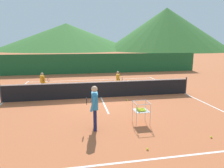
{
  "coord_description": "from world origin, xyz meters",
  "views": [
    {
      "loc": [
        -1.38,
        -11.1,
        3.21
      ],
      "look_at": [
        0.52,
        -0.76,
        0.96
      ],
      "focal_mm": 31.39,
      "sensor_mm": 36.0,
      "label": 1
    }
  ],
  "objects": [
    {
      "name": "tennis_ball_0",
      "position": [
        3.08,
        -5.65,
        0.03
      ],
      "size": [
        0.07,
        0.07,
        0.07
      ],
      "primitive_type": "sphere",
      "color": "yellow",
      "rests_on": "ground"
    },
    {
      "name": "line_baseline_near",
      "position": [
        0.0,
        -6.47,
        0.0
      ],
      "size": [
        10.77,
        0.08,
        0.01
      ],
      "primitive_type": "cube",
      "color": "white",
      "rests_on": "ground"
    },
    {
      "name": "line_baseline_far",
      "position": [
        0.0,
        5.68,
        0.0
      ],
      "size": [
        10.77,
        0.08,
        0.01
      ],
      "primitive_type": "cube",
      "color": "white",
      "rests_on": "ground"
    },
    {
      "name": "hill_0",
      "position": [
        34.94,
        65.77,
        8.36
      ],
      "size": [
        49.27,
        49.27,
        16.72
      ],
      "primitive_type": "cone",
      "color": "#38702D",
      "rests_on": "ground"
    },
    {
      "name": "instructor",
      "position": [
        -0.77,
        -4.22,
        1.0
      ],
      "size": [
        0.43,
        0.78,
        1.66
      ],
      "color": "#191E4C",
      "rests_on": "ground"
    },
    {
      "name": "line_sideline_west",
      "position": [
        -5.39,
        0.0,
        0.0
      ],
      "size": [
        0.08,
        12.15,
        0.01
      ],
      "primitive_type": "cube",
      "color": "white",
      "rests_on": "ground"
    },
    {
      "name": "student_0",
      "position": [
        -3.54,
        1.89,
        0.79
      ],
      "size": [
        0.62,
        0.54,
        1.31
      ],
      "color": "black",
      "rests_on": "ground"
    },
    {
      "name": "student_1",
      "position": [
        1.32,
        1.39,
        0.8
      ],
      "size": [
        0.42,
        0.71,
        1.34
      ],
      "color": "navy",
      "rests_on": "ground"
    },
    {
      "name": "ball_cart",
      "position": [
        1.08,
        -4.05,
        0.59
      ],
      "size": [
        0.58,
        0.58,
        0.9
      ],
      "color": "#B7B7BC",
      "rests_on": "ground"
    },
    {
      "name": "windscreen_fence",
      "position": [
        0.0,
        9.38,
        1.02
      ],
      "size": [
        23.7,
        0.08,
        2.05
      ],
      "primitive_type": "cube",
      "color": "#1E5B2D",
      "rests_on": "ground"
    },
    {
      "name": "line_sideline_east",
      "position": [
        5.39,
        0.0,
        0.0
      ],
      "size": [
        0.08,
        12.15,
        0.01
      ],
      "primitive_type": "cube",
      "color": "white",
      "rests_on": "ground"
    },
    {
      "name": "tennis_ball_1",
      "position": [
        0.66,
        -5.99,
        0.03
      ],
      "size": [
        0.07,
        0.07,
        0.07
      ],
      "primitive_type": "sphere",
      "color": "yellow",
      "rests_on": "ground"
    },
    {
      "name": "tennis_net",
      "position": [
        0.0,
        0.0,
        0.5
      ],
      "size": [
        10.97,
        0.08,
        1.05
      ],
      "color": "#333338",
      "rests_on": "ground"
    },
    {
      "name": "line_service_center",
      "position": [
        0.0,
        0.0,
        0.0
      ],
      "size": [
        0.08,
        5.55,
        0.01
      ],
      "primitive_type": "cube",
      "color": "white",
      "rests_on": "ground"
    },
    {
      "name": "hill_1",
      "position": [
        -5.08,
        79.69,
        5.67
      ],
      "size": [
        59.26,
        59.26,
        11.34
      ],
      "primitive_type": "cone",
      "color": "#38702D",
      "rests_on": "ground"
    },
    {
      "name": "tennis_ball_5",
      "position": [
        -0.47,
        -0.5,
        0.03
      ],
      "size": [
        0.07,
        0.07,
        0.07
      ],
      "primitive_type": "sphere",
      "color": "yellow",
      "rests_on": "ground"
    },
    {
      "name": "tennis_ball_3",
      "position": [
        1.37,
        -0.86,
        0.03
      ],
      "size": [
        0.07,
        0.07,
        0.07
      ],
      "primitive_type": "sphere",
      "color": "yellow",
      "rests_on": "ground"
    },
    {
      "name": "ground_plane",
      "position": [
        0.0,
        0.0,
        0.0
      ],
      "size": [
        120.0,
        120.0,
        0.0
      ],
      "primitive_type": "plane",
      "color": "#BC6038"
    }
  ]
}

